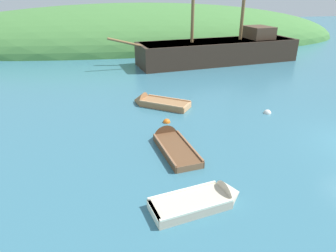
% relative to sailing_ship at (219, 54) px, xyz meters
% --- Properties ---
extents(shore_hill, '(55.83, 20.36, 9.51)m').
position_rel_sailing_ship_xyz_m(shore_hill, '(-6.08, 13.68, -0.77)').
color(shore_hill, '#477F3D').
rests_on(shore_hill, ground).
extents(sailing_ship, '(17.80, 5.61, 12.21)m').
position_rel_sailing_ship_xyz_m(sailing_ship, '(0.00, 0.00, 0.00)').
color(sailing_ship, '#38281E').
rests_on(sailing_ship, ground).
extents(rowboat_outer_right, '(3.57, 3.09, 1.16)m').
position_rel_sailing_ship_xyz_m(rowboat_outer_right, '(-7.87, -10.05, -0.66)').
color(rowboat_outer_right, '#9E7047').
rests_on(rowboat_outer_right, ground).
extents(rowboat_far, '(1.61, 3.80, 1.15)m').
position_rel_sailing_ship_xyz_m(rowboat_far, '(-8.10, -15.24, -0.69)').
color(rowboat_far, brown).
rests_on(rowboat_far, ground).
extents(rowboat_center, '(3.30, 1.64, 1.08)m').
position_rel_sailing_ship_xyz_m(rowboat_center, '(-7.90, -19.35, -0.68)').
color(rowboat_center, beige).
rests_on(rowboat_center, ground).
extents(buoy_orange, '(0.40, 0.40, 0.40)m').
position_rel_sailing_ship_xyz_m(buoy_orange, '(-7.76, -12.68, -0.77)').
color(buoy_orange, orange).
rests_on(buoy_orange, ground).
extents(buoy_white, '(0.42, 0.42, 0.42)m').
position_rel_sailing_ship_xyz_m(buoy_white, '(-1.95, -12.65, -0.77)').
color(buoy_white, white).
rests_on(buoy_white, ground).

